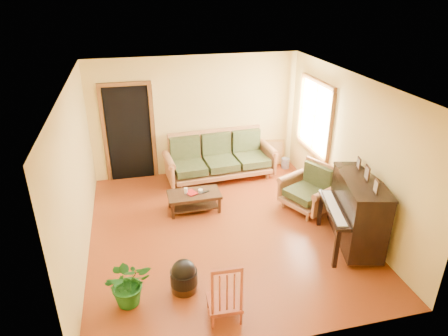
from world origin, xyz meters
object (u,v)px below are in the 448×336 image
object	(u,v)px
sofa	(220,157)
armchair	(307,188)
footstool	(184,279)
red_chair	(224,289)
coffee_table	(194,202)
ceramic_crock	(285,163)
potted_plant	(129,282)
piano	(357,213)

from	to	relation	value
sofa	armchair	world-z (taller)	sofa
footstool	red_chair	bearing A→B (deg)	-54.50
coffee_table	ceramic_crock	distance (m)	2.75
sofa	footstool	world-z (taller)	sofa
coffee_table	potted_plant	bearing A→B (deg)	-119.71
footstool	potted_plant	distance (m)	0.76
ceramic_crock	footstool	bearing A→B (deg)	-129.57
red_chair	ceramic_crock	bearing A→B (deg)	61.82
armchair	footstool	world-z (taller)	armchair
ceramic_crock	red_chair	bearing A→B (deg)	-120.91
ceramic_crock	armchair	bearing A→B (deg)	-99.45
piano	red_chair	xyz separation A→B (m)	(-2.43, -1.02, -0.15)
piano	ceramic_crock	distance (m)	3.12
footstool	potted_plant	world-z (taller)	potted_plant
red_chair	armchair	bearing A→B (deg)	49.20
coffee_table	footstool	bearing A→B (deg)	-103.47
sofa	ceramic_crock	bearing A→B (deg)	1.96
footstool	armchair	bearing A→B (deg)	32.66
armchair	footstool	distance (m)	3.08
armchair	ceramic_crock	xyz separation A→B (m)	(0.31, 1.84, -0.33)
footstool	potted_plant	xyz separation A→B (m)	(-0.74, -0.08, 0.16)
armchair	red_chair	size ratio (longest dim) A/B	0.99
armchair	red_chair	xyz separation A→B (m)	(-2.15, -2.26, 0.00)
piano	potted_plant	bearing A→B (deg)	-158.18
ceramic_crock	potted_plant	size ratio (longest dim) A/B	0.35
coffee_table	potted_plant	size ratio (longest dim) A/B	1.44
red_chair	ceramic_crock	size ratio (longest dim) A/B	3.78
sofa	potted_plant	distance (m)	3.97
sofa	potted_plant	bearing A→B (deg)	-125.06
sofa	piano	distance (m)	3.31
piano	footstool	size ratio (longest dim) A/B	3.55
coffee_table	piano	world-z (taller)	piano
footstool	potted_plant	size ratio (longest dim) A/B	0.56
ceramic_crock	potted_plant	bearing A→B (deg)	-135.49
red_chair	sofa	bearing A→B (deg)	80.34
coffee_table	red_chair	size ratio (longest dim) A/B	1.09
ceramic_crock	sofa	bearing A→B (deg)	-173.94
coffee_table	potted_plant	world-z (taller)	potted_plant
ceramic_crock	potted_plant	world-z (taller)	potted_plant
piano	footstool	xyz separation A→B (m)	(-2.87, -0.41, -0.42)
coffee_table	armchair	world-z (taller)	armchair
armchair	piano	size ratio (longest dim) A/B	0.66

